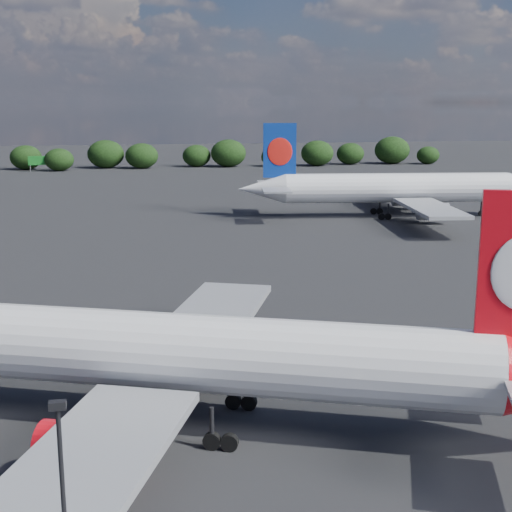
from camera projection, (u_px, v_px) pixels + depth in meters
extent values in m
plane|color=black|center=(83.00, 245.00, 100.97)|extent=(500.00, 500.00, 0.00)
cylinder|color=silver|center=(192.00, 353.00, 43.70)|extent=(35.61, 17.72, 4.79)
cube|color=#96989D|center=(78.00, 474.00, 32.42)|extent=(12.77, 20.09, 0.53)
cube|color=#96989D|center=(212.00, 317.00, 56.32)|extent=(12.77, 20.09, 0.53)
cylinder|color=red|center=(84.00, 447.00, 37.63)|extent=(5.40, 4.15, 2.58)
cube|color=#96989D|center=(83.00, 435.00, 37.48)|extent=(2.07, 1.04, 1.15)
cylinder|color=red|center=(171.00, 350.00, 52.33)|extent=(5.40, 4.15, 2.58)
cube|color=#96989D|center=(171.00, 342.00, 52.19)|extent=(2.07, 1.04, 1.15)
cylinder|color=black|center=(212.00, 426.00, 41.30)|extent=(0.35, 0.35, 2.39)
cylinder|color=black|center=(212.00, 441.00, 41.49)|extent=(1.14, 0.78, 1.05)
cylinder|color=black|center=(230.00, 443.00, 41.30)|extent=(1.14, 0.78, 1.05)
cylinder|color=black|center=(233.00, 388.00, 46.81)|extent=(0.35, 0.35, 2.39)
cylinder|color=black|center=(233.00, 401.00, 47.00)|extent=(1.14, 0.78, 1.05)
cylinder|color=black|center=(249.00, 402.00, 46.81)|extent=(1.14, 0.78, 1.05)
cylinder|color=silver|center=(396.00, 188.00, 125.04)|extent=(39.54, 9.93, 5.16)
sphere|color=silver|center=(505.00, 187.00, 126.24)|extent=(5.75, 5.75, 5.16)
cone|color=silver|center=(262.00, 189.00, 123.59)|extent=(8.83, 6.13, 5.16)
cube|color=navy|center=(280.00, 150.00, 122.39)|extent=(5.70, 1.21, 9.29)
ellipsoid|color=red|center=(280.00, 152.00, 122.13)|extent=(4.33, 0.74, 4.75)
ellipsoid|color=red|center=(279.00, 151.00, 122.73)|extent=(4.33, 0.74, 4.75)
cube|color=#96989D|center=(276.00, 190.00, 118.10)|extent=(5.37, 6.71, 0.31)
cube|color=#96989D|center=(271.00, 183.00, 129.17)|extent=(5.37, 6.71, 0.31)
cube|color=#96989D|center=(430.00, 208.00, 112.43)|extent=(9.19, 21.30, 0.57)
cube|color=#96989D|center=(389.00, 188.00, 138.60)|extent=(9.19, 21.30, 0.57)
cylinder|color=#96989D|center=(433.00, 212.00, 117.87)|extent=(5.46, 3.40, 2.79)
cube|color=#96989D|center=(433.00, 207.00, 117.72)|extent=(2.29, 0.59, 1.24)
cylinder|color=#96989D|center=(406.00, 198.00, 133.98)|extent=(5.46, 3.40, 2.79)
cube|color=#96989D|center=(406.00, 195.00, 133.83)|extent=(2.29, 0.59, 1.24)
cylinder|color=black|center=(388.00, 211.00, 122.66)|extent=(0.32, 0.32, 2.58)
cylinder|color=black|center=(388.00, 217.00, 122.87)|extent=(1.18, 0.60, 1.13)
cylinder|color=black|center=(381.00, 217.00, 122.80)|extent=(1.18, 0.60, 1.13)
cylinder|color=black|center=(380.00, 206.00, 128.70)|extent=(0.32, 0.32, 2.58)
cylinder|color=black|center=(380.00, 211.00, 128.90)|extent=(1.18, 0.60, 1.13)
cylinder|color=black|center=(373.00, 211.00, 128.84)|extent=(1.18, 0.60, 1.13)
cylinder|color=black|center=(481.00, 208.00, 126.76)|extent=(0.28, 0.28, 2.58)
cylinder|color=black|center=(481.00, 213.00, 126.98)|extent=(0.97, 0.47, 0.93)
cube|color=black|center=(57.00, 405.00, 22.71)|extent=(0.55, 0.30, 0.28)
cube|color=#15691E|center=(39.00, 161.00, 208.48)|extent=(6.00, 0.30, 2.60)
cylinder|color=gray|center=(30.00, 168.00, 208.50)|extent=(0.20, 0.20, 2.00)
cylinder|color=gray|center=(48.00, 168.00, 209.40)|extent=(0.20, 0.20, 2.00)
cube|color=gold|center=(142.00, 155.00, 219.49)|extent=(5.00, 0.30, 3.00)
cylinder|color=gray|center=(142.00, 164.00, 220.07)|extent=(0.30, 0.30, 2.50)
ellipsoid|color=black|center=(26.00, 157.00, 214.25)|extent=(9.46, 8.01, 7.28)
ellipsoid|color=black|center=(59.00, 160.00, 210.07)|extent=(8.60, 7.28, 6.62)
ellipsoid|color=black|center=(106.00, 154.00, 219.17)|extent=(11.19, 9.47, 8.61)
ellipsoid|color=black|center=(142.00, 156.00, 217.78)|extent=(10.01, 8.47, 7.70)
ellipsoid|color=black|center=(197.00, 156.00, 223.88)|extent=(8.91, 7.54, 6.85)
ellipsoid|color=black|center=(228.00, 153.00, 223.33)|extent=(11.13, 9.42, 8.56)
ellipsoid|color=black|center=(273.00, 157.00, 225.13)|extent=(7.80, 6.60, 6.00)
ellipsoid|color=black|center=(317.00, 153.00, 226.62)|extent=(10.50, 8.88, 8.08)
ellipsoid|color=black|center=(350.00, 154.00, 232.19)|extent=(9.08, 7.68, 6.98)
ellipsoid|color=black|center=(392.00, 150.00, 234.32)|extent=(11.64, 9.85, 8.95)
ellipsoid|color=black|center=(428.00, 155.00, 233.64)|extent=(7.53, 6.37, 5.79)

